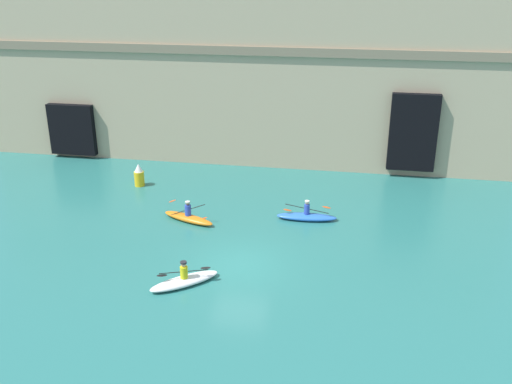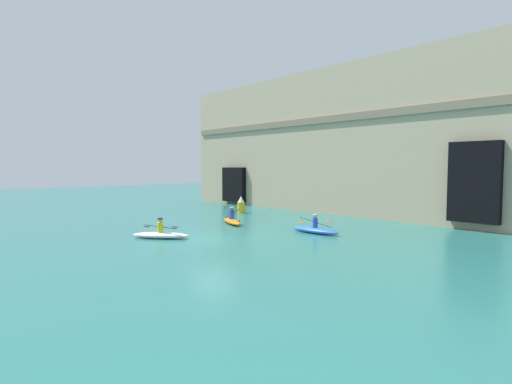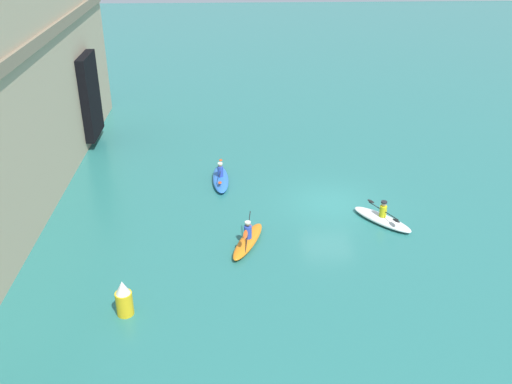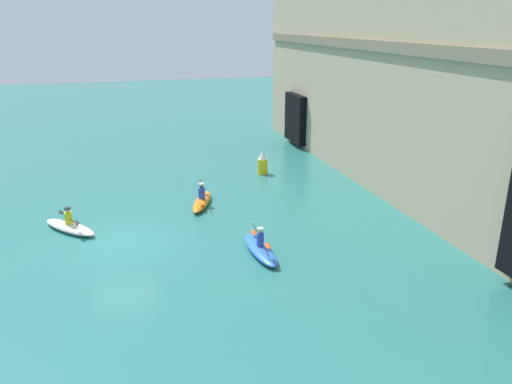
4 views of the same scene
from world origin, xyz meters
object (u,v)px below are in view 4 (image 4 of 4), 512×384
kayak_orange (202,201)px  kayak_blue (260,249)px  marker_buoy (263,163)px  kayak_white (70,226)px

kayak_orange → kayak_blue: bearing=-146.9°
kayak_blue → marker_buoy: 10.85m
kayak_blue → kayak_orange: bearing=8.4°
kayak_blue → kayak_orange: kayak_orange is taller
kayak_blue → kayak_white: kayak_blue is taller
kayak_orange → kayak_white: size_ratio=1.08×
kayak_orange → kayak_white: (1.61, -6.09, -0.02)m
marker_buoy → kayak_white: bearing=-60.6°
kayak_orange → marker_buoy: 6.20m
kayak_blue → kayak_white: bearing=55.7°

